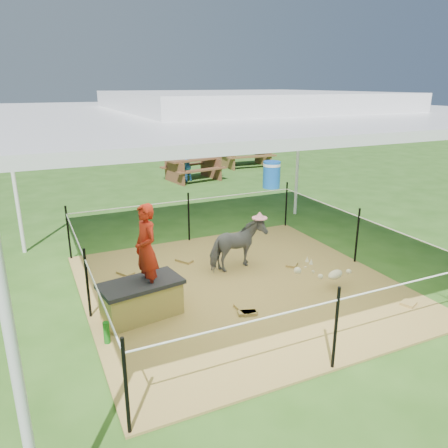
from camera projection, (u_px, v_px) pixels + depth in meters
name	position (u px, v px, depth m)	size (l,w,h in m)	color
ground	(240.00, 287.00, 6.76)	(90.00, 90.00, 0.00)	#2D5919
hay_patch	(240.00, 286.00, 6.76)	(4.60, 4.60, 0.03)	brown
canopy_tent	(242.00, 108.00, 5.94)	(6.30, 6.30, 2.90)	silver
rope_fence	(241.00, 248.00, 6.57)	(4.54, 4.54, 1.00)	black
straw_bale	(142.00, 301.00, 5.80)	(1.00, 0.50, 0.44)	#A18B3A
dark_cloth	(141.00, 284.00, 5.72)	(1.07, 0.56, 0.06)	black
woman	(146.00, 242.00, 5.58)	(0.44, 0.29, 1.20)	#A51D10
green_bottle	(107.00, 333.00, 5.21)	(0.08, 0.08, 0.28)	#186C19
pony	(238.00, 246.00, 7.23)	(0.45, 0.98, 0.83)	#4C4C51
pink_hat	(238.00, 218.00, 7.08)	(0.26, 0.26, 0.12)	pink
foal	(335.00, 273.00, 6.60)	(0.88, 0.49, 0.49)	beige
trash_barrel	(272.00, 175.00, 13.07)	(0.52, 0.52, 0.80)	blue
picnic_table_near	(193.00, 169.00, 14.09)	(1.75, 1.26, 0.73)	brown
picnic_table_far	(246.00, 156.00, 16.48)	(1.91, 1.38, 0.79)	#55381D
distant_person	(185.00, 166.00, 13.88)	(0.48, 0.38, 1.00)	#3480C4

